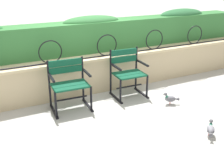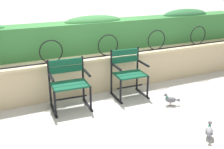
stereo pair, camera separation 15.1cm
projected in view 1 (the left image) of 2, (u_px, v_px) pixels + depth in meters
name	position (u px, v px, depth m)	size (l,w,h in m)	color
ground_plane	(114.00, 105.00, 4.84)	(60.00, 60.00, 0.00)	#ADADA8
stone_wall	(96.00, 73.00, 5.37)	(7.66, 0.41, 0.70)	#C6B289
iron_arch_fence	(83.00, 50.00, 5.00)	(7.12, 0.02, 0.42)	black
hedge_row	(90.00, 34.00, 5.51)	(7.51, 0.51, 0.74)	#387A3D
park_chair_left	(69.00, 83.00, 4.60)	(0.66, 0.55, 0.84)	#0F4C33
park_chair_right	(128.00, 72.00, 5.10)	(0.61, 0.54, 0.88)	#0F4C33
pigeon_near_chairs	(211.00, 129.00, 3.86)	(0.23, 0.24, 0.22)	gray
pigeon_far_side	(171.00, 98.00, 4.83)	(0.28, 0.18, 0.22)	slate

